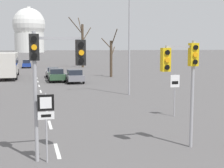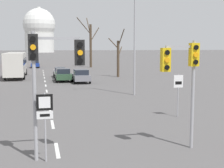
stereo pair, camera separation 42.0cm
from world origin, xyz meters
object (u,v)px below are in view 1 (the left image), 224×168
(sedan_near_right, at_px, (53,72))
(city_bus, at_px, (8,63))
(route_sign_post, at_px, (46,115))
(sedan_mid_centre, at_px, (74,76))
(sedan_near_left, at_px, (56,75))
(street_lamp_right, at_px, (125,34))
(traffic_signal_near_right, at_px, (183,68))
(traffic_signal_centre_tall, at_px, (51,64))
(sedan_far_left, at_px, (27,64))
(speed_limit_sign, at_px, (175,88))

(sedan_near_right, bearing_deg, city_bus, 168.88)
(route_sign_post, xyz_separation_m, sedan_mid_centre, (4.68, 25.55, -0.97))
(sedan_near_left, relative_size, city_bus, 0.39)
(route_sign_post, relative_size, sedan_mid_centre, 0.67)
(sedan_mid_centre, bearing_deg, street_lamp_right, -74.27)
(traffic_signal_near_right, xyz_separation_m, sedan_mid_centre, (-0.95, 25.31, -2.61))
(traffic_signal_centre_tall, distance_m, city_bus, 34.09)
(street_lamp_right, xyz_separation_m, sedan_near_left, (-4.98, 12.64, -4.55))
(traffic_signal_centre_tall, distance_m, sedan_far_left, 54.97)
(sedan_near_left, relative_size, sedan_far_left, 1.02)
(street_lamp_right, distance_m, sedan_far_left, 41.35)
(traffic_signal_centre_tall, xyz_separation_m, sedan_near_right, (2.41, 32.68, -2.92))
(traffic_signal_near_right, relative_size, route_sign_post, 1.74)
(sedan_far_left, distance_m, city_bus, 21.19)
(speed_limit_sign, xyz_separation_m, sedan_near_left, (-5.38, 21.68, -0.95))
(traffic_signal_centre_tall, xyz_separation_m, city_bus, (-3.61, 33.86, -1.63))
(route_sign_post, distance_m, street_lamp_right, 17.16)
(route_sign_post, bearing_deg, traffic_signal_centre_tall, 41.31)
(sedan_near_left, distance_m, sedan_far_left, 27.77)
(sedan_near_left, height_order, sedan_mid_centre, sedan_near_left)
(route_sign_post, xyz_separation_m, sedan_far_left, (-0.99, 55.09, -0.95))
(traffic_signal_centre_tall, xyz_separation_m, traffic_signal_near_right, (5.39, 0.03, -0.25))
(sedan_near_right, bearing_deg, sedan_far_left, 99.33)
(traffic_signal_centre_tall, xyz_separation_m, street_lamp_right, (7.43, 14.71, 1.71))
(route_sign_post, xyz_separation_m, sedan_near_left, (2.69, 27.56, -0.95))
(traffic_signal_near_right, bearing_deg, city_bus, 104.90)
(sedan_near_left, xyz_separation_m, sedan_near_right, (-0.04, 5.33, -0.08))
(speed_limit_sign, height_order, sedan_far_left, speed_limit_sign)
(traffic_signal_centre_tall, xyz_separation_m, sedan_near_left, (2.45, 27.35, -2.84))
(traffic_signal_centre_tall, height_order, sedan_far_left, traffic_signal_centre_tall)
(street_lamp_right, bearing_deg, traffic_signal_centre_tall, -116.81)
(traffic_signal_near_right, xyz_separation_m, sedan_far_left, (-6.63, 54.85, -2.60))
(traffic_signal_near_right, distance_m, route_sign_post, 5.87)
(sedan_near_right, bearing_deg, route_sign_post, -94.61)
(traffic_signal_near_right, bearing_deg, speed_limit_sign, 66.63)
(route_sign_post, height_order, sedan_mid_centre, route_sign_post)
(street_lamp_right, relative_size, city_bus, 0.82)
(sedan_far_left, relative_size, city_bus, 0.38)
(traffic_signal_near_right, relative_size, city_bus, 0.42)
(route_sign_post, relative_size, speed_limit_sign, 0.99)
(sedan_near_right, height_order, city_bus, city_bus)
(sedan_mid_centre, xyz_separation_m, city_bus, (-8.05, 8.52, 1.23))
(speed_limit_sign, distance_m, sedan_near_right, 27.56)
(sedan_near_left, height_order, sedan_near_right, sedan_near_left)
(route_sign_post, height_order, sedan_near_right, route_sign_post)
(traffic_signal_near_right, height_order, route_sign_post, traffic_signal_near_right)
(speed_limit_sign, distance_m, sedan_near_left, 22.35)
(city_bus, bearing_deg, sedan_far_left, 83.55)
(route_sign_post, bearing_deg, sedan_mid_centre, 79.62)
(sedan_far_left, bearing_deg, speed_limit_sign, -79.55)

